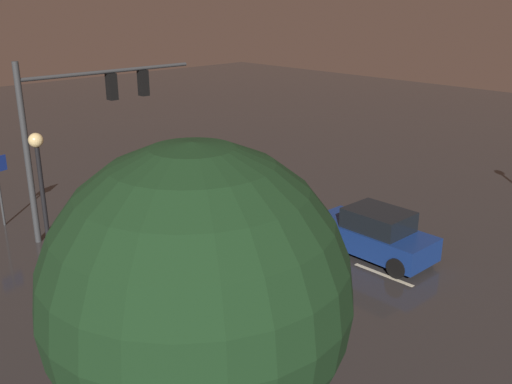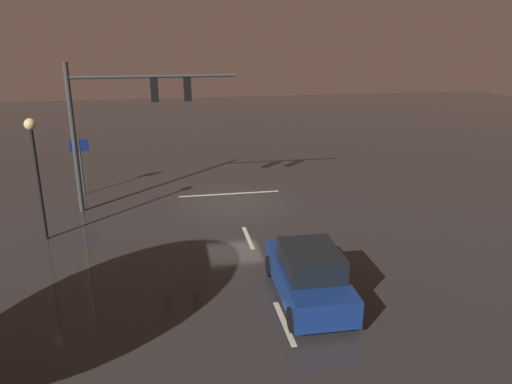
{
  "view_description": "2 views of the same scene",
  "coord_description": "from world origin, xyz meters",
  "px_view_note": "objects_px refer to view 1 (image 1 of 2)",
  "views": [
    {
      "loc": [
        14.62,
        19.15,
        8.54
      ],
      "look_at": [
        0.89,
        4.99,
        1.82
      ],
      "focal_mm": 40.42,
      "sensor_mm": 36.0,
      "label": 1
    },
    {
      "loc": [
        2.9,
        21.32,
        7.63
      ],
      "look_at": [
        -0.04,
        5.48,
        2.36
      ],
      "focal_mm": 34.18,
      "sensor_mm": 36.0,
      "label": 2
    }
  ],
  "objects_px": {
    "street_lamp_right_kerb": "(41,178)",
    "car_approaching": "(374,234)",
    "tree_right_near": "(197,294)",
    "traffic_signal_assembly": "(83,111)"
  },
  "relations": [
    {
      "from": "tree_right_near",
      "to": "car_approaching",
      "type": "bearing_deg",
      "value": -160.29
    },
    {
      "from": "tree_right_near",
      "to": "street_lamp_right_kerb",
      "type": "bearing_deg",
      "value": -100.75
    },
    {
      "from": "car_approaching",
      "to": "tree_right_near",
      "type": "bearing_deg",
      "value": 19.71
    },
    {
      "from": "car_approaching",
      "to": "tree_right_near",
      "type": "height_order",
      "value": "tree_right_near"
    },
    {
      "from": "car_approaching",
      "to": "traffic_signal_assembly",
      "type": "bearing_deg",
      "value": -58.87
    },
    {
      "from": "street_lamp_right_kerb",
      "to": "car_approaching",
      "type": "bearing_deg",
      "value": 144.7
    },
    {
      "from": "traffic_signal_assembly",
      "to": "tree_right_near",
      "type": "xyz_separation_m",
      "value": [
        5.07,
        13.03,
        -0.47
      ]
    },
    {
      "from": "traffic_signal_assembly",
      "to": "tree_right_near",
      "type": "relative_size",
      "value": 1.1
    },
    {
      "from": "traffic_signal_assembly",
      "to": "car_approaching",
      "type": "height_order",
      "value": "traffic_signal_assembly"
    },
    {
      "from": "street_lamp_right_kerb",
      "to": "tree_right_near",
      "type": "bearing_deg",
      "value": 79.25
    }
  ]
}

